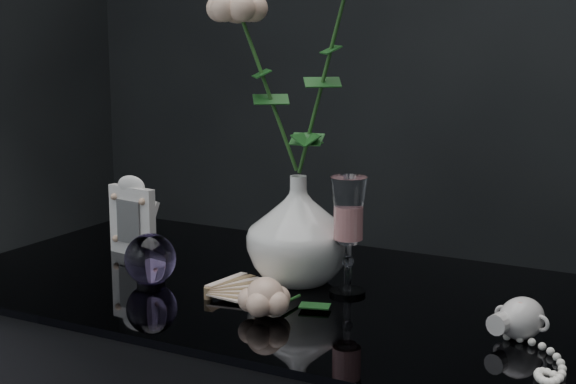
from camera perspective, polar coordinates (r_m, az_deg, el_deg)
The scene contains 8 objects.
vase at distance 1.39m, azimuth 0.67°, elevation -2.45°, with size 0.16×0.16×0.17m, color white.
wine_glass at distance 1.33m, azimuth 3.91°, elevation -2.86°, with size 0.06×0.06×0.18m, color white, non-canonical shape.
picture_frame at distance 1.58m, azimuth -10.04°, elevation -1.49°, with size 0.11×0.08×0.14m, color white, non-canonical shape.
paperweight at distance 1.40m, azimuth -8.89°, elevation -4.30°, with size 0.08×0.08×0.08m, color #9579C4, non-canonical shape.
paper_fan at distance 1.33m, azimuth -5.20°, elevation -6.45°, with size 0.21×0.16×0.02m, color #F9F3C7, non-canonical shape.
loose_rose at distance 1.24m, azimuth -1.49°, elevation -6.80°, with size 0.13×0.17×0.06m, color #FFC2A4, non-canonical shape.
pearl_jar at distance 1.20m, azimuth 14.87°, elevation -7.78°, with size 0.19×0.20×0.06m, color white, non-canonical shape.
roses at distance 1.35m, azimuth 0.85°, elevation 9.05°, with size 0.26×0.12×0.41m.
Camera 1 is at (0.66, -1.11, 1.17)m, focal length 55.00 mm.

